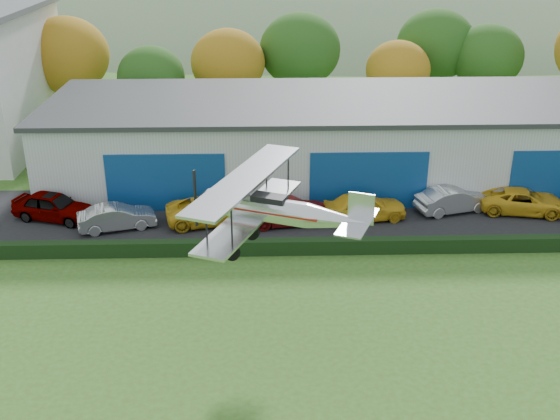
{
  "coord_description": "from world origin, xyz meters",
  "views": [
    {
      "loc": [
        -1.33,
        -15.18,
        16.11
      ],
      "look_at": [
        -0.56,
        11.58,
        4.5
      ],
      "focal_mm": 43.13,
      "sensor_mm": 36.0,
      "label": 1
    }
  ],
  "objects_px": {
    "car_4": "(365,206)",
    "car_6": "(523,201)",
    "hangar": "(356,137)",
    "car_5": "(454,200)",
    "car_1": "(117,217)",
    "car_3": "(288,210)",
    "car_0": "(53,206)",
    "biplane": "(272,208)",
    "car_2": "(213,210)"
  },
  "relations": [
    {
      "from": "car_4",
      "to": "car_6",
      "type": "xyz_separation_m",
      "value": [
        9.56,
        0.76,
        -0.11
      ]
    },
    {
      "from": "hangar",
      "to": "car_5",
      "type": "xyz_separation_m",
      "value": [
        5.04,
        -6.62,
        -1.85
      ]
    },
    {
      "from": "car_1",
      "to": "car_5",
      "type": "height_order",
      "value": "car_5"
    },
    {
      "from": "car_3",
      "to": "car_0",
      "type": "bearing_deg",
      "value": 79.04
    },
    {
      "from": "hangar",
      "to": "car_0",
      "type": "bearing_deg",
      "value": -158.95
    },
    {
      "from": "car_0",
      "to": "car_1",
      "type": "distance_m",
      "value": 4.16
    },
    {
      "from": "biplane",
      "to": "car_4",
      "type": "bearing_deg",
      "value": 86.84
    },
    {
      "from": "car_6",
      "to": "hangar",
      "type": "bearing_deg",
      "value": 63.83
    },
    {
      "from": "car_0",
      "to": "car_3",
      "type": "height_order",
      "value": "car_0"
    },
    {
      "from": "hangar",
      "to": "car_2",
      "type": "height_order",
      "value": "hangar"
    },
    {
      "from": "car_2",
      "to": "car_4",
      "type": "distance_m",
      "value": 8.74
    },
    {
      "from": "car_4",
      "to": "biplane",
      "type": "distance_m",
      "value": 13.75
    },
    {
      "from": "biplane",
      "to": "car_5",
      "type": "bearing_deg",
      "value": 71.26
    },
    {
      "from": "hangar",
      "to": "car_1",
      "type": "height_order",
      "value": "hangar"
    },
    {
      "from": "biplane",
      "to": "car_2",
      "type": "bearing_deg",
      "value": 128.1
    },
    {
      "from": "car_5",
      "to": "car_4",
      "type": "bearing_deg",
      "value": 83.83
    },
    {
      "from": "hangar",
      "to": "car_5",
      "type": "height_order",
      "value": "hangar"
    },
    {
      "from": "car_1",
      "to": "car_3",
      "type": "xyz_separation_m",
      "value": [
        9.66,
        0.54,
        0.08
      ]
    },
    {
      "from": "car_4",
      "to": "car_5",
      "type": "height_order",
      "value": "car_4"
    },
    {
      "from": "car_0",
      "to": "car_2",
      "type": "bearing_deg",
      "value": -76.33
    },
    {
      "from": "car_0",
      "to": "biplane",
      "type": "distance_m",
      "value": 18.04
    },
    {
      "from": "car_4",
      "to": "biplane",
      "type": "bearing_deg",
      "value": 144.85
    },
    {
      "from": "car_0",
      "to": "car_2",
      "type": "relative_size",
      "value": 0.9
    },
    {
      "from": "hangar",
      "to": "car_6",
      "type": "bearing_deg",
      "value": -36.88
    },
    {
      "from": "car_2",
      "to": "biplane",
      "type": "bearing_deg",
      "value": -175.05
    },
    {
      "from": "hangar",
      "to": "biplane",
      "type": "distance_m",
      "value": 20.34
    },
    {
      "from": "car_1",
      "to": "car_3",
      "type": "bearing_deg",
      "value": -103.42
    },
    {
      "from": "car_5",
      "to": "biplane",
      "type": "height_order",
      "value": "biplane"
    },
    {
      "from": "car_0",
      "to": "car_4",
      "type": "height_order",
      "value": "car_0"
    },
    {
      "from": "car_4",
      "to": "hangar",
      "type": "bearing_deg",
      "value": -12.57
    },
    {
      "from": "car_6",
      "to": "biplane",
      "type": "height_order",
      "value": "biplane"
    },
    {
      "from": "car_1",
      "to": "car_5",
      "type": "distance_m",
      "value": 19.63
    },
    {
      "from": "hangar",
      "to": "car_2",
      "type": "relative_size",
      "value": 7.58
    },
    {
      "from": "car_4",
      "to": "car_6",
      "type": "height_order",
      "value": "car_4"
    },
    {
      "from": "car_6",
      "to": "car_4",
      "type": "bearing_deg",
      "value": 105.22
    },
    {
      "from": "car_4",
      "to": "car_5",
      "type": "relative_size",
      "value": 1.04
    },
    {
      "from": "car_2",
      "to": "car_5",
      "type": "bearing_deg",
      "value": -96.03
    },
    {
      "from": "car_3",
      "to": "car_6",
      "type": "distance_m",
      "value": 14.03
    },
    {
      "from": "car_6",
      "to": "car_1",
      "type": "bearing_deg",
      "value": 104.68
    },
    {
      "from": "car_1",
      "to": "car_6",
      "type": "distance_m",
      "value": 23.7
    },
    {
      "from": "hangar",
      "to": "car_6",
      "type": "xyz_separation_m",
      "value": [
        9.15,
        -6.86,
        -1.9
      ]
    },
    {
      "from": "car_1",
      "to": "car_6",
      "type": "relative_size",
      "value": 0.84
    },
    {
      "from": "car_3",
      "to": "car_5",
      "type": "relative_size",
      "value": 1.18
    },
    {
      "from": "car_2",
      "to": "car_3",
      "type": "distance_m",
      "value": 4.32
    },
    {
      "from": "car_2",
      "to": "car_3",
      "type": "height_order",
      "value": "car_3"
    },
    {
      "from": "car_5",
      "to": "hangar",
      "type": "bearing_deg",
      "value": 20.78
    },
    {
      "from": "car_2",
      "to": "car_4",
      "type": "height_order",
      "value": "car_4"
    },
    {
      "from": "car_4",
      "to": "biplane",
      "type": "height_order",
      "value": "biplane"
    },
    {
      "from": "car_1",
      "to": "biplane",
      "type": "xyz_separation_m",
      "value": [
        8.53,
        -10.68,
        5.06
      ]
    },
    {
      "from": "car_1",
      "to": "car_4",
      "type": "distance_m",
      "value": 14.11
    }
  ]
}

